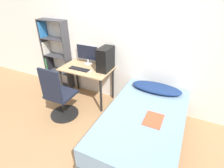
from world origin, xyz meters
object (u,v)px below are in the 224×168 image
at_px(bookshelf, 54,57).
at_px(keyboard, 79,69).
at_px(monitor, 87,53).
at_px(bed, 143,128).
at_px(office_chair, 59,99).
at_px(pc_tower, 106,59).

xyz_separation_m(bookshelf, keyboard, (0.90, -0.32, 0.02)).
bearing_deg(keyboard, monitor, 90.73).
bearing_deg(bookshelf, keyboard, -19.31).
xyz_separation_m(bed, keyboard, (-1.48, 0.53, 0.47)).
distance_m(office_chair, bed, 1.53).
relative_size(bookshelf, keyboard, 3.73).
xyz_separation_m(monitor, pc_tower, (0.47, -0.11, 0.00)).
relative_size(monitor, keyboard, 1.22).
xyz_separation_m(office_chair, keyboard, (0.04, 0.60, 0.34)).
bearing_deg(keyboard, bookshelf, 160.69).
distance_m(bookshelf, monitor, 0.93).
height_order(office_chair, keyboard, office_chair).
xyz_separation_m(bed, monitor, (-1.48, 0.86, 0.68)).
relative_size(bookshelf, office_chair, 1.51).
bearing_deg(bed, bookshelf, 160.41).
distance_m(bed, pc_tower, 1.43).
height_order(bookshelf, monitor, bookshelf).
bearing_deg(pc_tower, keyboard, -155.01).
distance_m(bookshelf, keyboard, 0.96).
height_order(bed, monitor, monitor).
height_order(bookshelf, bed, bookshelf).
xyz_separation_m(office_chair, bed, (1.52, 0.06, -0.12)).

